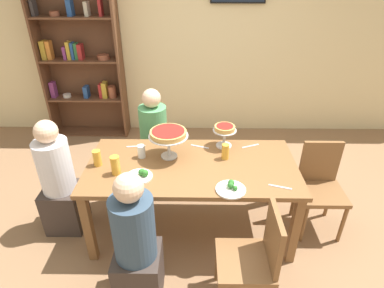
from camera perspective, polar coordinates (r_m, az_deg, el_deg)
The scene contains 21 objects.
ground_plane at distance 3.26m, azimuth -0.03°, elevation -14.55°, with size 12.00×12.00×0.00m, color #846042.
rear_partition at distance 4.61m, azimuth 0.39°, elevation 18.92°, with size 8.00×0.12×2.80m, color beige.
dining_table at distance 2.84m, azimuth -0.03°, elevation -5.10°, with size 1.84×0.89×0.74m.
bookshelf at distance 4.77m, azimuth -19.22°, elevation 14.13°, with size 1.10×0.30×2.21m.
diner_head_west at distance 3.21m, azimuth -22.59°, elevation -6.79°, with size 0.34×0.34×1.15m.
diner_near_left at distance 2.44m, azimuth -9.96°, elevation -18.12°, with size 0.34×0.34×1.15m.
diner_far_left at distance 3.61m, azimuth -6.73°, elevation -0.13°, with size 0.34×0.34×1.15m.
chair_head_east at distance 3.23m, azimuth 21.98°, elevation -6.55°, with size 0.40×0.40×0.87m.
chair_near_right at distance 2.42m, azimuth 11.21°, elevation -19.09°, with size 0.40×0.40×0.87m.
deep_dish_pizza_stand at distance 2.80m, azimuth -4.26°, elevation 1.64°, with size 0.35×0.35×0.26m.
personal_pizza_stand at distance 3.00m, azimuth 5.85°, elevation 2.36°, with size 0.22×0.22×0.22m.
salad_plate_near_diner at distance 2.52m, azimuth 6.99°, elevation -7.84°, with size 0.24×0.24×0.07m.
salad_plate_far_diner at distance 2.66m, azimuth -9.07°, elevation -5.45°, with size 0.22×0.22×0.07m.
beer_glass_amber_tall at distance 2.85m, azimuth 5.99°, elevation -1.36°, with size 0.07×0.07×0.14m, color gold.
beer_glass_amber_short at distance 2.87m, azimuth -16.62°, elevation -2.42°, with size 0.07×0.07×0.14m, color gold.
beer_glass_amber_spare at distance 2.71m, azimuth -13.54°, elevation -3.73°, with size 0.08×0.08×0.17m, color gold.
water_glass_clear_near at distance 2.90m, azimuth -9.06°, elevation -1.31°, with size 0.07×0.07×0.12m, color white.
cutlery_fork_near at distance 3.10m, azimuth -9.99°, elevation -0.41°, with size 0.18×0.02×0.01m, color silver.
cutlery_knife_near at distance 3.05m, azimuth 1.41°, elevation -0.47°, with size 0.18×0.02×0.01m, color silver.
cutlery_fork_far at distance 2.63m, azimuth 15.50°, elevation -7.41°, with size 0.18×0.02×0.01m, color silver.
cutlery_knife_far at distance 3.11m, azimuth 10.42°, elevation -0.35°, with size 0.18×0.02×0.01m, color silver.
Camera 1 is at (0.03, -2.32, 2.29)m, focal length 29.80 mm.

